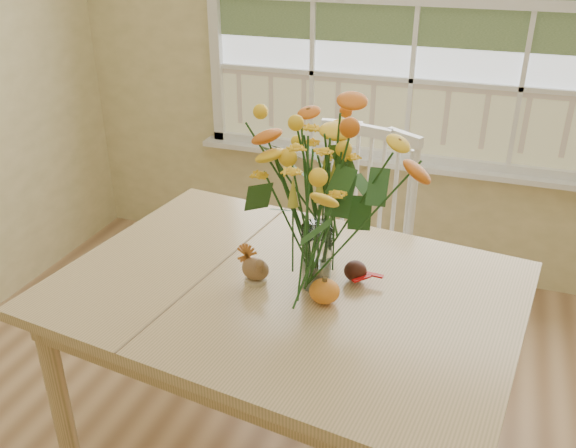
% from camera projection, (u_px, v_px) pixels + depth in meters
% --- Properties ---
extents(wall_back, '(4.00, 0.02, 2.70)m').
position_uv_depth(wall_back, '(416.00, 40.00, 3.16)').
color(wall_back, '#CBBF81').
rests_on(wall_back, floor).
extents(window, '(2.42, 0.12, 1.74)m').
position_uv_depth(window, '(418.00, 4.00, 3.05)').
color(window, silver).
rests_on(window, wall_back).
extents(dining_table, '(1.64, 1.27, 0.81)m').
position_uv_depth(dining_table, '(286.00, 308.00, 2.09)').
color(dining_table, tan).
rests_on(dining_table, floor).
extents(windsor_chair, '(0.59, 0.58, 1.06)m').
position_uv_depth(windsor_chair, '(356.00, 234.00, 2.86)').
color(windsor_chair, white).
rests_on(windsor_chair, floor).
extents(flower_vase, '(0.47, 0.47, 0.56)m').
position_uv_depth(flower_vase, '(318.00, 194.00, 1.90)').
color(flower_vase, white).
rests_on(flower_vase, dining_table).
extents(pumpkin, '(0.10, 0.10, 0.08)m').
position_uv_depth(pumpkin, '(324.00, 292.00, 1.94)').
color(pumpkin, orange).
rests_on(pumpkin, dining_table).
extents(turkey_figurine, '(0.11, 0.08, 0.12)m').
position_uv_depth(turkey_figurine, '(255.00, 269.00, 2.05)').
color(turkey_figurine, '#CCB78C').
rests_on(turkey_figurine, dining_table).
extents(dark_gourd, '(0.13, 0.09, 0.07)m').
position_uv_depth(dark_gourd, '(355.00, 272.00, 2.06)').
color(dark_gourd, '#38160F').
rests_on(dark_gourd, dining_table).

